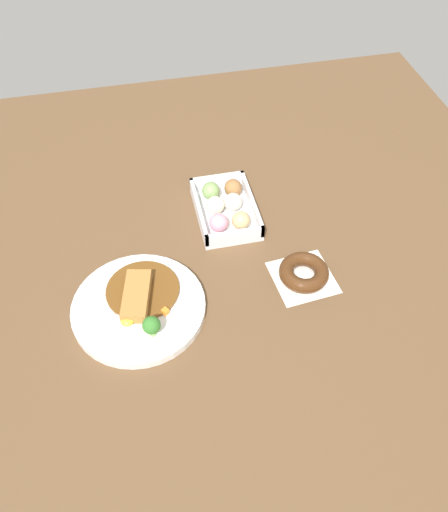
{
  "coord_description": "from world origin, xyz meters",
  "views": [
    {
      "loc": [
        -0.69,
        0.12,
        0.88
      ],
      "look_at": [
        0.03,
        -0.03,
        0.03
      ],
      "focal_mm": 37.07,
      "sensor_mm": 36.0,
      "label": 1
    }
  ],
  "objects": [
    {
      "name": "chocolate_ring_donut",
      "position": [
        -0.04,
        -0.19,
        0.02
      ],
      "size": [
        0.14,
        0.14,
        0.03
      ],
      "color": "white",
      "rests_on": "ground_plane"
    },
    {
      "name": "donut_box",
      "position": [
        0.18,
        -0.07,
        0.02
      ],
      "size": [
        0.2,
        0.13,
        0.05
      ],
      "color": "white",
      "rests_on": "ground_plane"
    },
    {
      "name": "ground_plane",
      "position": [
        0.0,
        0.0,
        0.0
      ],
      "size": [
        1.6,
        1.6,
        0.0
      ],
      "primitive_type": "plane",
      "color": "brown"
    },
    {
      "name": "curry_plate",
      "position": [
        -0.05,
        0.16,
        0.01
      ],
      "size": [
        0.27,
        0.27,
        0.07
      ],
      "color": "white",
      "rests_on": "ground_plane"
    }
  ]
}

